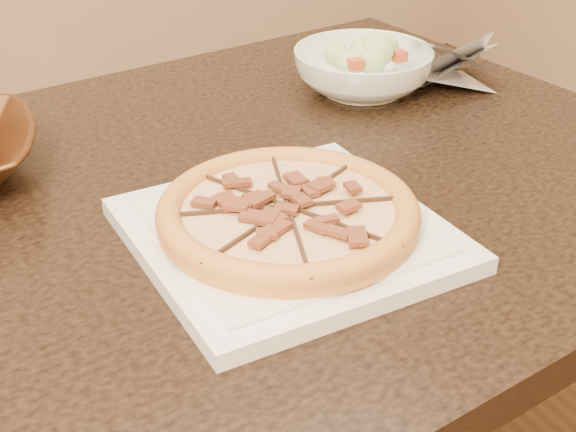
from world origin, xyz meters
name	(u,v)px	position (x,y,z in m)	size (l,w,h in m)	color
dining_table	(170,293)	(-0.11, -0.11, 0.64)	(1.36, 0.96, 0.75)	#301F14
plate	(288,233)	(-0.03, -0.24, 0.76)	(0.29, 0.29, 0.02)	white
pizza	(288,213)	(-0.03, -0.24, 0.78)	(0.26, 0.26, 0.03)	#CE873C
salad_bowl	(363,71)	(0.26, 0.07, 0.78)	(0.20, 0.20, 0.06)	white
salad	(364,38)	(0.26, 0.07, 0.83)	(0.08, 0.11, 0.04)	#AFE57A
cling_film	(456,67)	(0.39, 0.03, 0.78)	(0.17, 0.14, 0.05)	silver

